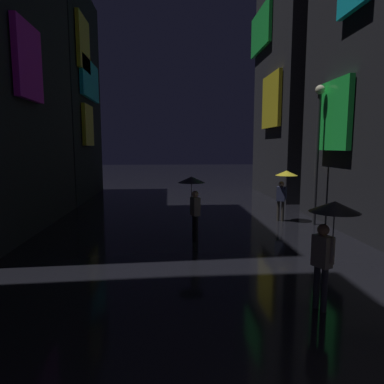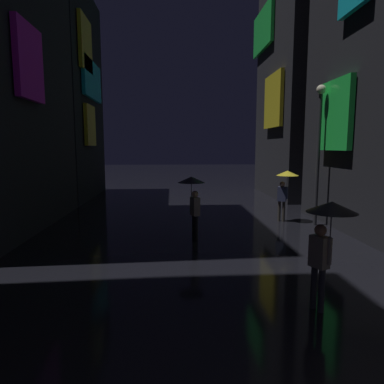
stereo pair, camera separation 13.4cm
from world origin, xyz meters
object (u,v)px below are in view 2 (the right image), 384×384
Objects in this scene: pedestrian_foreground_left_black at (193,190)px; streetlamp_right_far at (319,139)px; pedestrian_near_crossing_yellow at (286,182)px; pedestrian_midstreet_centre_black at (328,226)px.

streetlamp_right_far reaches higher than pedestrian_foreground_left_black.
pedestrian_foreground_left_black is 4.78m from pedestrian_near_crossing_yellow.
pedestrian_near_crossing_yellow is at bearing 76.65° from pedestrian_midstreet_centre_black.
pedestrian_midstreet_centre_black and pedestrian_near_crossing_yellow have the same top height.
pedestrian_foreground_left_black and pedestrian_midstreet_centre_black have the same top height.
streetlamp_right_far is (5.00, 1.92, 1.73)m from pedestrian_foreground_left_black.
pedestrian_midstreet_centre_black is at bearing -111.92° from streetlamp_right_far.
pedestrian_foreground_left_black is 1.00× the size of pedestrian_near_crossing_yellow.
streetlamp_right_far reaches higher than pedestrian_midstreet_centre_black.
pedestrian_midstreet_centre_black is at bearing -103.35° from pedestrian_near_crossing_yellow.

